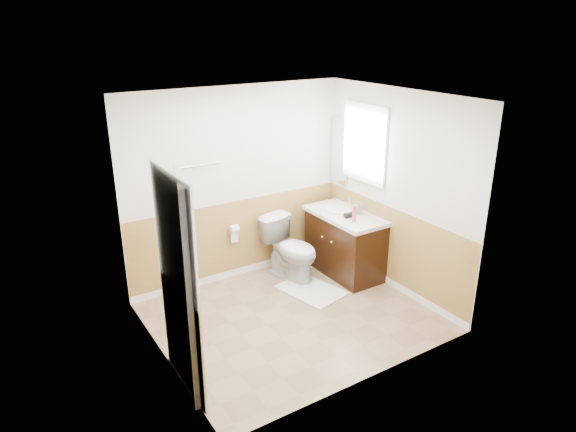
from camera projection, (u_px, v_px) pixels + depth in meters
floor at (292, 317)px, 5.93m from camera, size 3.00×3.00×0.00m
ceiling at (293, 98)px, 5.05m from camera, size 3.00×3.00×0.00m
wall_back at (237, 185)px, 6.52m from camera, size 3.00×0.00×3.00m
wall_front at (374, 261)px, 4.46m from camera, size 3.00×0.00×3.00m
wall_left at (157, 247)px, 4.74m from camera, size 0.00×3.00×3.00m
wall_right at (396, 193)px, 6.24m from camera, size 0.00×3.00×3.00m
wainscot_back at (240, 240)px, 6.77m from camera, size 3.00×0.00×3.00m
wainscot_front at (368, 333)px, 4.74m from camera, size 3.00×0.00×3.00m
wainscot_left at (165, 317)px, 5.01m from camera, size 0.00×2.60×2.60m
wainscot_right at (391, 249)px, 6.50m from camera, size 0.00×2.60×2.60m
toilet at (291, 249)px, 6.73m from camera, size 0.62×0.88×0.81m
bath_mat at (311, 290)px, 6.50m from camera, size 0.71×0.90×0.02m
vanity_cabinet at (345, 245)px, 6.86m from camera, size 0.55×1.10×0.80m
vanity_knob_left at (331, 242)px, 6.58m from camera, size 0.03×0.03×0.03m
vanity_knob_right at (322, 237)px, 6.74m from camera, size 0.03×0.03×0.03m
countertop at (345, 215)px, 6.71m from camera, size 0.60×1.15×0.05m
sink_basin at (339, 209)px, 6.82m from camera, size 0.36×0.36×0.02m
faucet at (350, 203)px, 6.89m from camera, size 0.02×0.02×0.14m
lotion_bottle at (354, 214)px, 6.39m from camera, size 0.05×0.05×0.22m
soap_dispenser at (358, 207)px, 6.65m from camera, size 0.10×0.11×0.19m
hair_dryer_body at (349, 215)px, 6.56m from camera, size 0.14×0.07×0.07m
hair_dryer_handle at (345, 216)px, 6.60m from camera, size 0.03×0.03×0.07m
mirror_panel at (340, 151)px, 6.99m from camera, size 0.02×0.35×0.90m
window_frame at (365, 143)px, 6.51m from camera, size 0.04×0.80×1.00m
window_glass at (366, 143)px, 6.52m from camera, size 0.01×0.70×0.90m
door at (187, 286)px, 4.51m from camera, size 0.29×0.78×2.04m
door_frame at (179, 287)px, 4.47m from camera, size 0.02×0.92×2.10m
door_knob at (180, 277)px, 4.83m from camera, size 0.06×0.06×0.06m
towel_bar at (197, 166)px, 6.07m from camera, size 0.62×0.02×0.02m
tp_holder_bar at (234, 229)px, 6.60m from camera, size 0.14×0.02×0.02m
tp_roll at (234, 229)px, 6.60m from camera, size 0.10×0.11×0.11m
tp_sheet at (235, 237)px, 6.64m from camera, size 0.10×0.01×0.16m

